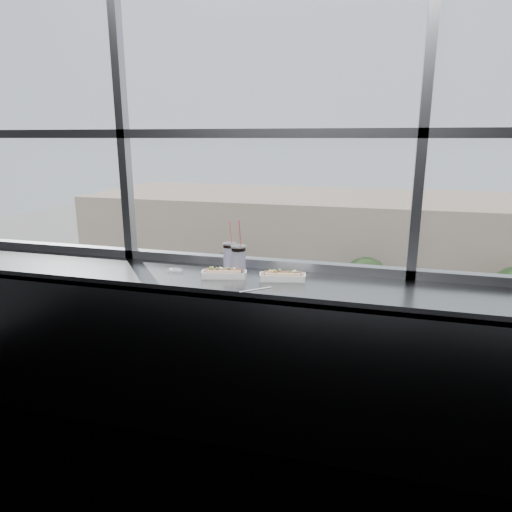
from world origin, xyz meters
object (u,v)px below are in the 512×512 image
(hotdog_tray_left, at_px, (224,273))
(car_near_b, at_px, (187,379))
(hotdog_tray_right, at_px, (283,276))
(pedestrian_c, at_px, (448,322))
(pedestrian_b, at_px, (333,311))
(soda_cup_right, at_px, (239,259))
(car_near_a, at_px, (101,369))
(car_far_b, at_px, (381,336))
(pedestrian_d, at_px, (484,326))
(loose_straw, at_px, (256,290))
(tree_center, at_px, (366,280))
(tree_left, at_px, (224,273))
(wrapper, at_px, (175,270))
(soda_cup_left, at_px, (230,254))

(hotdog_tray_left, distance_m, car_near_b, 21.15)
(hotdog_tray_right, relative_size, pedestrian_c, 0.15)
(car_near_b, xyz_separation_m, pedestrian_b, (6.03, 11.82, -0.20))
(soda_cup_right, relative_size, car_near_a, 0.06)
(car_far_b, height_order, pedestrian_d, car_far_b)
(loose_straw, relative_size, tree_center, 0.04)
(car_near_b, relative_size, car_far_b, 1.05)
(loose_straw, xyz_separation_m, tree_left, (-10.39, 28.49, -8.97))
(tree_center, bearing_deg, wrapper, -91.21)
(soda_cup_left, distance_m, pedestrian_b, 30.13)
(hotdog_tray_right, distance_m, pedestrian_d, 30.90)
(wrapper, bearing_deg, soda_cup_right, 7.16)
(pedestrian_c, relative_size, tree_center, 0.41)
(loose_straw, relative_size, pedestrian_b, 0.11)
(wrapper, height_order, car_near_b, wrapper)
(pedestrian_d, height_order, pedestrian_c, pedestrian_d)
(car_far_b, height_order, pedestrian_b, car_far_b)
(pedestrian_c, distance_m, tree_left, 16.00)
(soda_cup_left, bearing_deg, hotdog_tray_right, -22.40)
(hotdog_tray_right, xyz_separation_m, pedestrian_c, (5.35, 27.97, -11.06))
(hotdog_tray_right, distance_m, loose_straw, 0.26)
(car_near_a, distance_m, tree_center, 17.94)
(pedestrian_d, bearing_deg, car_near_b, -53.70)
(soda_cup_left, distance_m, loose_straw, 0.50)
(pedestrian_b, bearing_deg, hotdog_tray_right, -175.45)
(hotdog_tray_right, bearing_deg, loose_straw, -127.53)
(soda_cup_left, relative_size, pedestrian_b, 0.18)
(loose_straw, xyz_separation_m, car_near_b, (-8.16, 16.49, -10.89))
(soda_cup_right, bearing_deg, car_far_b, 86.71)
(car_near_a, distance_m, pedestrian_b, 16.16)
(tree_left, relative_size, tree_center, 0.91)
(car_near_b, height_order, tree_left, tree_left)
(wrapper, distance_m, pedestrian_b, 30.24)
(soda_cup_right, bearing_deg, hotdog_tray_right, -9.33)
(loose_straw, height_order, tree_left, loose_straw)
(soda_cup_right, relative_size, wrapper, 3.50)
(loose_straw, bearing_deg, car_far_b, 45.32)
(car_far_b, relative_size, pedestrian_d, 3.09)
(pedestrian_c, bearing_deg, tree_left, -91.07)
(car_far_b, xyz_separation_m, tree_center, (-1.22, 4.00, 2.28))
(soda_cup_left, bearing_deg, tree_center, 89.45)
(pedestrian_b, bearing_deg, wrapper, -176.94)
(tree_left, bearing_deg, hotdog_tray_right, -69.61)
(hotdog_tray_left, height_order, pedestrian_d, hotdog_tray_left)
(tree_left, bearing_deg, wrapper, -70.94)
(wrapper, xyz_separation_m, pedestrian_b, (-1.50, 28.09, -11.10))
(pedestrian_d, bearing_deg, loose_straw, -15.20)
(hotdog_tray_left, height_order, soda_cup_left, soda_cup_left)
(hotdog_tray_left, xyz_separation_m, hotdog_tray_right, (0.38, 0.04, 0.00))
(loose_straw, height_order, car_near_a, loose_straw)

